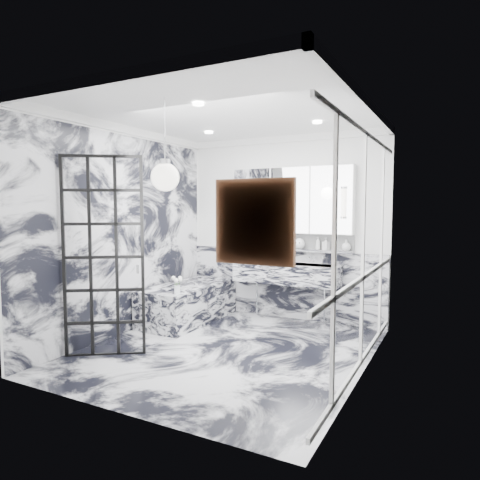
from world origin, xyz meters
The scene contains 25 objects.
floor centered at (0.00, 0.00, 0.00)m, with size 3.60×3.60×0.00m, color silver.
ceiling centered at (0.00, 0.00, 2.80)m, with size 3.60×3.60×0.00m, color white.
wall_back centered at (0.00, 1.80, 1.40)m, with size 3.60×3.60×0.00m, color white.
wall_front centered at (0.00, -1.80, 1.40)m, with size 3.60×3.60×0.00m, color white.
wall_left centered at (-1.60, 0.00, 1.40)m, with size 3.60×3.60×0.00m, color white.
wall_right centered at (1.60, 0.00, 1.40)m, with size 3.60×3.60×0.00m, color white.
marble_clad_back centered at (0.00, 1.78, 0.53)m, with size 3.18×0.05×1.05m, color silver.
marble_clad_left centered at (-1.59, 0.00, 1.34)m, with size 0.02×3.56×2.68m, color silver.
panel_molding centered at (1.58, 0.00, 1.30)m, with size 0.03×3.40×2.30m, color white.
soap_bottle_a centered at (0.58, 1.71, 1.18)m, with size 0.07×0.07×0.19m, color #8C5919.
soap_bottle_b centered at (0.70, 1.71, 1.18)m, with size 0.08×0.08×0.18m, color #4C4C51.
soap_bottle_c centered at (1.00, 1.71, 1.17)m, with size 0.13×0.13×0.16m, color silver.
face_pot centered at (0.29, 1.71, 1.17)m, with size 0.17×0.17×0.17m, color white.
amber_bottle centered at (0.29, 1.71, 1.14)m, with size 0.04×0.04×0.10m, color #8C5919.
flower_vase centered at (-0.91, 0.25, 0.61)m, with size 0.08×0.08×0.12m, color silver.
crittall_door centered at (-1.17, -0.81, 1.15)m, with size 0.88×0.04×2.29m, color black, non-canonical shape.
artwork centered at (1.20, -1.76, 1.62)m, with size 0.49×0.05×0.49m, color #B75512.
pendant_light centered at (-0.06, -1.10, 2.00)m, with size 0.27×0.27×0.27m, color white.
trough_sink centered at (0.15, 1.55, 0.73)m, with size 1.60×0.45×0.30m, color silver.
ledge centered at (0.15, 1.72, 1.07)m, with size 1.90×0.14×0.04m, color silver.
subway_tile centered at (0.15, 1.78, 1.21)m, with size 1.90×0.03×0.23m, color white.
mirror_cabinet centered at (0.15, 1.73, 1.82)m, with size 1.90×0.16×1.00m, color white.
sconce_left centered at (-0.67, 1.63, 1.78)m, with size 0.07×0.07×0.40m, color white.
sconce_right centered at (0.97, 1.63, 1.78)m, with size 0.07×0.07×0.40m, color white.
bathtub centered at (-1.18, 0.90, 0.28)m, with size 0.75×1.65×0.55m, color silver.
Camera 1 is at (2.46, -4.40, 1.73)m, focal length 32.00 mm.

